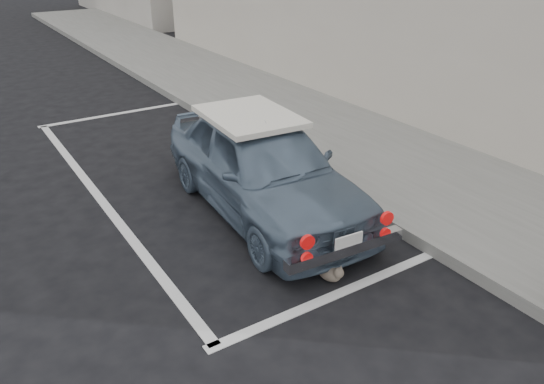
# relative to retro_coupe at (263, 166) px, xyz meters

# --- Properties ---
(ground) EXTENTS (80.00, 80.00, 0.00)m
(ground) POSITION_rel_retro_coupe_xyz_m (-0.81, -1.44, -0.63)
(ground) COLOR black
(ground) RESTS_ON ground
(sidewalk) EXTENTS (2.80, 40.00, 0.15)m
(sidewalk) POSITION_rel_retro_coupe_xyz_m (2.39, 0.56, -0.56)
(sidewalk) COLOR slate
(sidewalk) RESTS_ON ground
(pline_rear) EXTENTS (3.00, 0.12, 0.01)m
(pline_rear) POSITION_rel_retro_coupe_xyz_m (-0.31, -1.94, -0.63)
(pline_rear) COLOR silver
(pline_rear) RESTS_ON ground
(pline_front) EXTENTS (3.00, 0.12, 0.01)m
(pline_front) POSITION_rel_retro_coupe_xyz_m (-0.31, 5.06, -0.63)
(pline_front) COLOR silver
(pline_front) RESTS_ON ground
(pline_side) EXTENTS (0.12, 7.00, 0.01)m
(pline_side) POSITION_rel_retro_coupe_xyz_m (-1.71, 1.56, -0.63)
(pline_side) COLOR silver
(pline_side) RESTS_ON ground
(retro_coupe) EXTENTS (1.72, 3.76, 1.25)m
(retro_coupe) POSITION_rel_retro_coupe_xyz_m (0.00, 0.00, 0.00)
(retro_coupe) COLOR slate
(retro_coupe) RESTS_ON ground
(cat) EXTENTS (0.22, 0.43, 0.23)m
(cat) POSITION_rel_retro_coupe_xyz_m (-0.24, -1.71, -0.53)
(cat) COLOR #68594F
(cat) RESTS_ON ground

